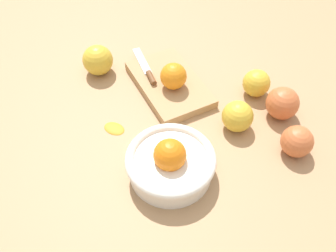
{
  "coord_description": "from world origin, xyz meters",
  "views": [
    {
      "loc": [
        -0.55,
        0.3,
        0.66
      ],
      "look_at": [
        -0.07,
        0.07,
        0.04
      ],
      "focal_mm": 39.72,
      "sensor_mm": 36.0,
      "label": 1
    }
  ],
  "objects_px": {
    "apple_front_left_4": "(282,103)",
    "bowl": "(170,163)",
    "apple_back_right": "(98,60)",
    "apple_front_left_2": "(238,116)",
    "apple_front_left_3": "(256,83)",
    "cutting_board": "(169,84)",
    "knife": "(147,70)",
    "orange_on_board": "(173,76)",
    "apple_front_left": "(297,141)"
  },
  "relations": [
    {
      "from": "apple_back_right",
      "to": "apple_front_left_3",
      "type": "xyz_separation_m",
      "value": [
        -0.25,
        -0.32,
        -0.01
      ]
    },
    {
      "from": "bowl",
      "to": "apple_front_left_4",
      "type": "height_order",
      "value": "bowl"
    },
    {
      "from": "orange_on_board",
      "to": "apple_back_right",
      "type": "height_order",
      "value": "orange_on_board"
    },
    {
      "from": "bowl",
      "to": "apple_front_left_4",
      "type": "relative_size",
      "value": 2.4
    },
    {
      "from": "apple_front_left_2",
      "to": "apple_front_left_3",
      "type": "height_order",
      "value": "apple_front_left_2"
    },
    {
      "from": "cutting_board",
      "to": "apple_front_left",
      "type": "relative_size",
      "value": 3.36
    },
    {
      "from": "cutting_board",
      "to": "apple_front_left_3",
      "type": "height_order",
      "value": "apple_front_left_3"
    },
    {
      "from": "apple_front_left_4",
      "to": "bowl",
      "type": "bearing_deg",
      "value": 96.37
    },
    {
      "from": "bowl",
      "to": "apple_back_right",
      "type": "xyz_separation_m",
      "value": [
        0.37,
        0.03,
        0.0
      ]
    },
    {
      "from": "orange_on_board",
      "to": "apple_front_left_2",
      "type": "relative_size",
      "value": 0.91
    },
    {
      "from": "orange_on_board",
      "to": "apple_back_right",
      "type": "relative_size",
      "value": 0.83
    },
    {
      "from": "apple_front_left_3",
      "to": "bowl",
      "type": "bearing_deg",
      "value": 112.29
    },
    {
      "from": "apple_front_left_2",
      "to": "apple_front_left_4",
      "type": "relative_size",
      "value": 0.93
    },
    {
      "from": "apple_front_left",
      "to": "apple_front_left_3",
      "type": "bearing_deg",
      "value": -8.52
    },
    {
      "from": "apple_front_left_4",
      "to": "apple_front_left",
      "type": "bearing_deg",
      "value": 159.03
    },
    {
      "from": "bowl",
      "to": "apple_back_right",
      "type": "distance_m",
      "value": 0.37
    },
    {
      "from": "bowl",
      "to": "apple_front_left_2",
      "type": "bearing_deg",
      "value": -76.22
    },
    {
      "from": "apple_front_left_3",
      "to": "knife",
      "type": "bearing_deg",
      "value": 52.44
    },
    {
      "from": "orange_on_board",
      "to": "apple_front_left",
      "type": "xyz_separation_m",
      "value": [
        -0.28,
        -0.15,
        -0.02
      ]
    },
    {
      "from": "apple_front_left_2",
      "to": "orange_on_board",
      "type": "bearing_deg",
      "value": 25.76
    },
    {
      "from": "orange_on_board",
      "to": "apple_front_left_3",
      "type": "xyz_separation_m",
      "value": [
        -0.09,
        -0.18,
        -0.02
      ]
    },
    {
      "from": "orange_on_board",
      "to": "apple_front_left_4",
      "type": "relative_size",
      "value": 0.84
    },
    {
      "from": "apple_front_left_3",
      "to": "apple_back_right",
      "type": "bearing_deg",
      "value": 52.4
    },
    {
      "from": "apple_back_right",
      "to": "apple_front_left_4",
      "type": "distance_m",
      "value": 0.47
    },
    {
      "from": "orange_on_board",
      "to": "apple_back_right",
      "type": "xyz_separation_m",
      "value": [
        0.16,
        0.14,
        -0.02
      ]
    },
    {
      "from": "cutting_board",
      "to": "apple_front_left_4",
      "type": "relative_size",
      "value": 3.04
    },
    {
      "from": "apple_back_right",
      "to": "apple_front_left_4",
      "type": "relative_size",
      "value": 1.02
    },
    {
      "from": "apple_front_left",
      "to": "apple_front_left_2",
      "type": "height_order",
      "value": "apple_front_left_2"
    },
    {
      "from": "apple_front_left_3",
      "to": "apple_front_left_4",
      "type": "relative_size",
      "value": 0.88
    },
    {
      "from": "knife",
      "to": "apple_front_left_4",
      "type": "relative_size",
      "value": 2.02
    },
    {
      "from": "apple_front_left_4",
      "to": "apple_back_right",
      "type": "bearing_deg",
      "value": 44.85
    },
    {
      "from": "bowl",
      "to": "apple_front_left_2",
      "type": "relative_size",
      "value": 2.58
    },
    {
      "from": "knife",
      "to": "bowl",
      "type": "bearing_deg",
      "value": 165.18
    },
    {
      "from": "bowl",
      "to": "apple_front_left_3",
      "type": "bearing_deg",
      "value": -67.71
    },
    {
      "from": "bowl",
      "to": "apple_front_left",
      "type": "bearing_deg",
      "value": -104.42
    },
    {
      "from": "cutting_board",
      "to": "orange_on_board",
      "type": "xyz_separation_m",
      "value": [
        -0.02,
        -0.0,
        0.04
      ]
    },
    {
      "from": "orange_on_board",
      "to": "apple_front_left_4",
      "type": "xyz_separation_m",
      "value": [
        -0.18,
        -0.19,
        -0.02
      ]
    },
    {
      "from": "cutting_board",
      "to": "knife",
      "type": "xyz_separation_m",
      "value": [
        0.06,
        0.04,
        0.02
      ]
    },
    {
      "from": "apple_front_left",
      "to": "apple_front_left_4",
      "type": "xyz_separation_m",
      "value": [
        0.1,
        -0.04,
        0.0
      ]
    },
    {
      "from": "apple_front_left_4",
      "to": "cutting_board",
      "type": "bearing_deg",
      "value": 44.28
    },
    {
      "from": "apple_back_right",
      "to": "knife",
      "type": "bearing_deg",
      "value": -127.69
    },
    {
      "from": "apple_front_left_2",
      "to": "apple_front_left_4",
      "type": "xyz_separation_m",
      "value": [
        -0.01,
        -0.11,
        0.0
      ]
    },
    {
      "from": "bowl",
      "to": "knife",
      "type": "xyz_separation_m",
      "value": [
        0.29,
        -0.08,
        -0.01
      ]
    },
    {
      "from": "apple_front_left_3",
      "to": "apple_front_left_4",
      "type": "bearing_deg",
      "value": -172.8
    },
    {
      "from": "cutting_board",
      "to": "apple_front_left_3",
      "type": "xyz_separation_m",
      "value": [
        -0.11,
        -0.18,
        0.02
      ]
    },
    {
      "from": "cutting_board",
      "to": "apple_front_left_3",
      "type": "bearing_deg",
      "value": -121.47
    },
    {
      "from": "cutting_board",
      "to": "bowl",
      "type": "bearing_deg",
      "value": 154.24
    },
    {
      "from": "cutting_board",
      "to": "apple_front_left_4",
      "type": "xyz_separation_m",
      "value": [
        -0.2,
        -0.19,
        0.03
      ]
    },
    {
      "from": "knife",
      "to": "apple_front_left_4",
      "type": "xyz_separation_m",
      "value": [
        -0.26,
        -0.23,
        0.01
      ]
    },
    {
      "from": "apple_back_right",
      "to": "apple_front_left_2",
      "type": "xyz_separation_m",
      "value": [
        -0.32,
        -0.22,
        -0.0
      ]
    }
  ]
}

